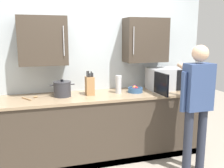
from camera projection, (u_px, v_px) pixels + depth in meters
name	position (u px, v px, depth m)	size (l,w,h in m)	color
back_wall_tiled	(95.00, 58.00, 3.77)	(3.47, 0.44, 2.66)	#B2BCC1
counter_unit	(101.00, 126.00, 3.62)	(2.91, 0.71, 0.93)	#3D3328
microwave_oven	(163.00, 79.00, 3.81)	(0.51, 0.70, 0.33)	#B7BABF
thermos_flask	(119.00, 84.00, 3.59)	(0.09, 0.09, 0.26)	#B7BABF
stock_pot	(62.00, 89.00, 3.40)	(0.33, 0.23, 0.23)	#2D2D33
knife_block	(90.00, 86.00, 3.50)	(0.11, 0.15, 0.34)	#A37547
wooden_spoon	(31.00, 98.00, 3.31)	(0.21, 0.20, 0.02)	#A37547
fruit_bowl	(135.00, 89.00, 3.66)	(0.21, 0.21, 0.10)	#335684
person_figure	(197.00, 99.00, 3.12)	(0.44, 0.59, 1.63)	#282D3D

